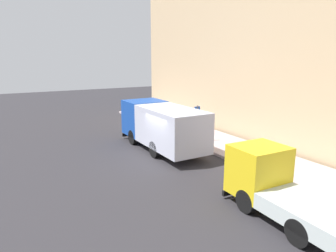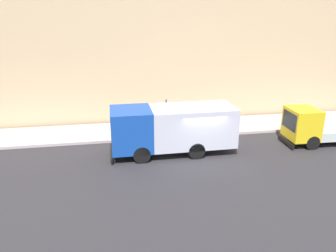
{
  "view_description": "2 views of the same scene",
  "coord_description": "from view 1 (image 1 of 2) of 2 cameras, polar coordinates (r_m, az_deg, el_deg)",
  "views": [
    {
      "loc": [
        -7.75,
        -14.32,
        5.66
      ],
      "look_at": [
        1.46,
        1.91,
        1.38
      ],
      "focal_mm": 32.03,
      "sensor_mm": 36.0,
      "label": 1
    },
    {
      "loc": [
        -16.77,
        4.96,
        7.87
      ],
      "look_at": [
        1.73,
        1.74,
        1.37
      ],
      "focal_mm": 34.76,
      "sensor_mm": 36.0,
      "label": 2
    }
  ],
  "objects": [
    {
      "name": "traffic_cone_orange",
      "position": [
        22.59,
        2.18,
        -0.33
      ],
      "size": [
        0.44,
        0.44,
        0.63
      ],
      "primitive_type": "cone",
      "color": "orange",
      "rests_on": "sidewalk"
    },
    {
      "name": "building_facade",
      "position": [
        20.62,
        16.89,
        13.3
      ],
      "size": [
        0.5,
        30.0,
        11.98
      ],
      "primitive_type": "cube",
      "color": "#CFAF84",
      "rests_on": "ground"
    },
    {
      "name": "large_utility_truck",
      "position": [
        18.57,
        -1.26,
        0.29
      ],
      "size": [
        2.56,
        7.32,
        2.8
      ],
      "rotation": [
        0.0,
        0.0,
        0.01
      ],
      "color": "#1442A4",
      "rests_on": "ground"
    },
    {
      "name": "ground",
      "position": [
        17.24,
        -1.1,
        -6.25
      ],
      "size": [
        80.0,
        80.0,
        0.0
      ],
      "primitive_type": "plane",
      "color": "#2C2A2E"
    },
    {
      "name": "pedestrian_walking",
      "position": [
        23.03,
        4.18,
        1.29
      ],
      "size": [
        0.55,
        0.55,
        1.65
      ],
      "rotation": [
        0.0,
        0.0,
        5.72
      ],
      "color": "#524947",
      "rests_on": "sidewalk"
    },
    {
      "name": "small_flatbed_truck",
      "position": [
        11.7,
        20.34,
        -10.94
      ],
      "size": [
        2.12,
        5.47,
        2.36
      ],
      "rotation": [
        0.0,
        0.0,
        -0.03
      ],
      "color": "yellow",
      "rests_on": "ground"
    },
    {
      "name": "sidewalk",
      "position": [
        19.83,
        11.18,
        -3.65
      ],
      "size": [
        3.58,
        30.0,
        0.17
      ],
      "primitive_type": "cube",
      "color": "#B4A3A5",
      "rests_on": "ground"
    },
    {
      "name": "street_sign_post",
      "position": [
        19.85,
        5.57,
        1.09
      ],
      "size": [
        0.44,
        0.08,
        2.43
      ],
      "color": "#4C5156",
      "rests_on": "sidewalk"
    }
  ]
}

